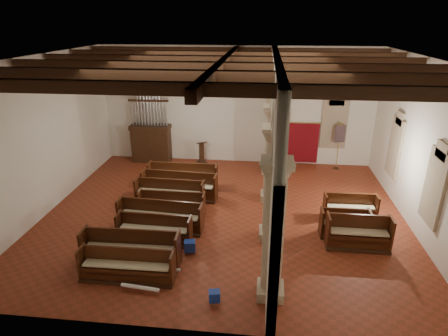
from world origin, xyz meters
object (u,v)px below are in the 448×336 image
at_px(pipe_organ, 151,137).
at_px(lectern, 202,154).
at_px(processional_banner, 338,154).
at_px(aisle_pew_0, 358,237).
at_px(nave_pew_0, 128,270).

bearing_deg(pipe_organ, lectern, -0.24).
distance_m(pipe_organ, lectern, 2.84).
bearing_deg(processional_banner, aisle_pew_0, -112.38).
xyz_separation_m(pipe_organ, nave_pew_0, (2.10, -9.75, -1.04)).
bearing_deg(lectern, nave_pew_0, -118.41).
xyz_separation_m(lectern, processional_banner, (7.03, -0.05, 0.30)).
bearing_deg(nave_pew_0, pipe_organ, 101.53).
relative_size(pipe_organ, nave_pew_0, 1.56).
bearing_deg(nave_pew_0, processional_banner, 51.10).
height_order(pipe_organ, aisle_pew_0, pipe_organ).
xyz_separation_m(lectern, aisle_pew_0, (6.53, -7.27, -0.13)).
bearing_deg(processional_banner, lectern, 161.25).
bearing_deg(processional_banner, pipe_organ, 161.30).
bearing_deg(nave_pew_0, aisle_pew_0, 18.46).
xyz_separation_m(pipe_organ, lectern, (2.71, -0.01, -0.86)).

